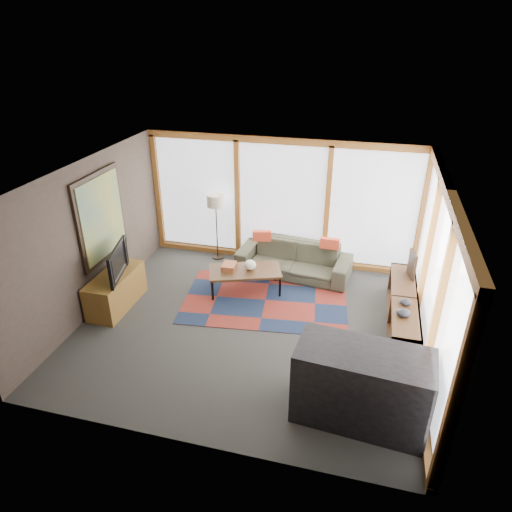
% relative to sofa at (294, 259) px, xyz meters
% --- Properties ---
extents(ground, '(5.50, 5.50, 0.00)m').
position_rel_sofa_xyz_m(ground, '(-0.38, -1.90, -0.32)').
color(ground, '#2F2F2C').
rests_on(ground, ground).
extents(room_envelope, '(5.52, 5.02, 2.62)m').
position_rel_sofa_xyz_m(room_envelope, '(0.11, -1.34, 1.22)').
color(room_envelope, '#3B302A').
rests_on(room_envelope, ground).
extents(rug, '(3.12, 2.21, 0.01)m').
position_rel_sofa_xyz_m(rug, '(-0.31, -1.10, -0.32)').
color(rug, maroon).
rests_on(rug, ground).
extents(sofa, '(2.29, 1.09, 0.65)m').
position_rel_sofa_xyz_m(sofa, '(0.00, 0.00, 0.00)').
color(sofa, '#3B3C2C').
rests_on(sofa, ground).
extents(pillow_left, '(0.38, 0.19, 0.20)m').
position_rel_sofa_xyz_m(pillow_left, '(-0.66, 0.04, 0.42)').
color(pillow_left, '#D94527').
rests_on(pillow_left, sofa).
extents(pillow_right, '(0.37, 0.12, 0.20)m').
position_rel_sofa_xyz_m(pillow_right, '(0.68, 0.02, 0.43)').
color(pillow_right, '#D94527').
rests_on(pillow_right, sofa).
extents(floor_lamp, '(0.36, 0.36, 1.42)m').
position_rel_sofa_xyz_m(floor_lamp, '(-1.70, 0.30, 0.39)').
color(floor_lamp, black).
rests_on(floor_lamp, ground).
extents(coffee_table, '(1.46, 1.07, 0.44)m').
position_rel_sofa_xyz_m(coffee_table, '(-0.76, -0.86, -0.11)').
color(coffee_table, '#372311').
rests_on(coffee_table, ground).
extents(book_stack, '(0.26, 0.31, 0.10)m').
position_rel_sofa_xyz_m(book_stack, '(-1.06, -0.88, 0.16)').
color(book_stack, brown).
rests_on(book_stack, coffee_table).
extents(vase, '(0.24, 0.24, 0.19)m').
position_rel_sofa_xyz_m(vase, '(-0.68, -0.81, 0.21)').
color(vase, white).
rests_on(vase, coffee_table).
extents(bookshelf, '(0.42, 2.32, 0.58)m').
position_rel_sofa_xyz_m(bookshelf, '(2.05, -1.31, -0.03)').
color(bookshelf, '#372311').
rests_on(bookshelf, ground).
extents(bowl_a, '(0.24, 0.24, 0.10)m').
position_rel_sofa_xyz_m(bowl_a, '(2.00, -1.87, 0.31)').
color(bowl_a, black).
rests_on(bowl_a, bookshelf).
extents(bowl_b, '(0.18, 0.18, 0.09)m').
position_rel_sofa_xyz_m(bowl_b, '(2.04, -1.54, 0.30)').
color(bowl_b, black).
rests_on(bowl_b, bookshelf).
extents(shelf_picture, '(0.12, 0.35, 0.46)m').
position_rel_sofa_xyz_m(shelf_picture, '(2.15, -0.60, 0.49)').
color(shelf_picture, black).
rests_on(shelf_picture, bookshelf).
extents(tv_console, '(0.52, 1.26, 0.63)m').
position_rel_sofa_xyz_m(tv_console, '(-2.82, -1.92, -0.01)').
color(tv_console, brown).
rests_on(tv_console, ground).
extents(television, '(0.36, 0.97, 0.56)m').
position_rel_sofa_xyz_m(television, '(-2.77, -1.95, 0.58)').
color(television, black).
rests_on(television, tv_console).
extents(bar_counter, '(1.69, 0.90, 1.03)m').
position_rel_sofa_xyz_m(bar_counter, '(1.47, -3.48, 0.19)').
color(bar_counter, black).
rests_on(bar_counter, ground).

